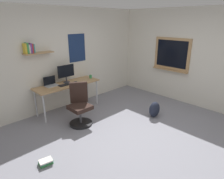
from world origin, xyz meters
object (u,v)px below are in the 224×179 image
Objects in this scene: office_chair at (80,107)px; monitor_primary at (66,72)px; backpack at (154,109)px; book_stack_on_floor at (46,162)px; computer_mouse at (75,82)px; coffee_mug at (91,77)px; keyboard at (66,85)px; desk at (68,86)px; laptop at (51,84)px.

monitor_primary is (0.25, 0.89, 0.59)m from office_chair.
book_stack_on_floor is at bearing 174.20° from backpack.
computer_mouse is (0.15, -0.16, -0.25)m from monitor_primary.
coffee_mug is 2.76m from book_stack_on_floor.
book_stack_on_floor is (-1.49, -1.62, -0.96)m from monitor_primary.
desk is at bearing 40.01° from keyboard.
monitor_primary is at bearing 51.88° from keyboard.
office_chair is at bearing -118.78° from computer_mouse.
computer_mouse is 0.55m from coffee_mug.
book_stack_on_floor is at bearing -149.36° from office_chair.
monitor_primary reaches higher than laptop.
monitor_primary is 1.20× the size of backpack.
desk reaches higher than backpack.
book_stack_on_floor is at bearing -145.33° from coffee_mug.
office_chair reaches higher than computer_mouse.
keyboard is at bearing -139.99° from desk.
computer_mouse is at bearing -46.28° from monitor_primary.
keyboard reaches higher than book_stack_on_floor.
monitor_primary is 2.40m from book_stack_on_floor.
desk is 0.14m from keyboard.
backpack is (1.29, -1.81, -0.47)m from desk.
computer_mouse is (0.28, 0.00, 0.01)m from keyboard.
coffee_mug reaches higher than book_stack_on_floor.
coffee_mug reaches higher than keyboard.
backpack is at bearing -51.75° from keyboard.
office_chair is at bearing 145.82° from backpack.
laptop reaches higher than backpack.
laptop is at bearing 171.92° from coffee_mug.
desk is at bearing 160.18° from computer_mouse.
desk is 3.63× the size of monitor_primary.
computer_mouse is at bearing 122.10° from backpack.
laptop is 0.84× the size of keyboard.
book_stack_on_floor is (-1.64, -1.46, -0.71)m from computer_mouse.
laptop is 1.13m from coffee_mug.
keyboard is 0.83m from coffee_mug.
coffee_mug is at bearing 3.47° from keyboard.
backpack is (1.09, -1.74, -0.56)m from computer_mouse.
desk is 0.23m from computer_mouse.
book_stack_on_floor is at bearing -132.93° from keyboard.
keyboard is 1.55× the size of book_stack_on_floor.
monitor_primary is (0.42, -0.05, 0.22)m from laptop.
desk is at bearing -20.09° from laptop.
keyboard is (0.29, -0.21, -0.04)m from laptop.
backpack is at bearing -73.05° from coffee_mug.
desk is 5.43× the size of laptop.
laptop is 2.12m from book_stack_on_floor.
book_stack_on_floor is (-1.24, -0.73, -0.36)m from office_chair.
laptop is 2.98× the size of computer_mouse.
laptop is at bearing 144.62° from keyboard.
coffee_mug is (1.12, -0.16, -0.01)m from laptop.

